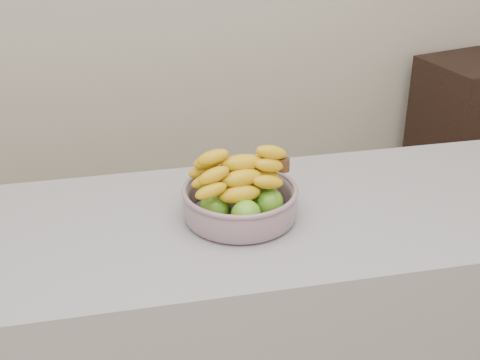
% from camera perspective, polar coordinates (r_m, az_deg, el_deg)
% --- Properties ---
extents(cabinet, '(0.54, 0.47, 0.84)m').
position_cam_1_polar(cabinet, '(3.31, 18.91, 2.65)').
color(cabinet, black).
rests_on(cabinet, ground).
extents(fruit_bowl, '(0.27, 0.27, 0.16)m').
position_cam_1_polar(fruit_bowl, '(1.57, -0.01, -1.57)').
color(fruit_bowl, '#A4ACC5').
rests_on(fruit_bowl, counter).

